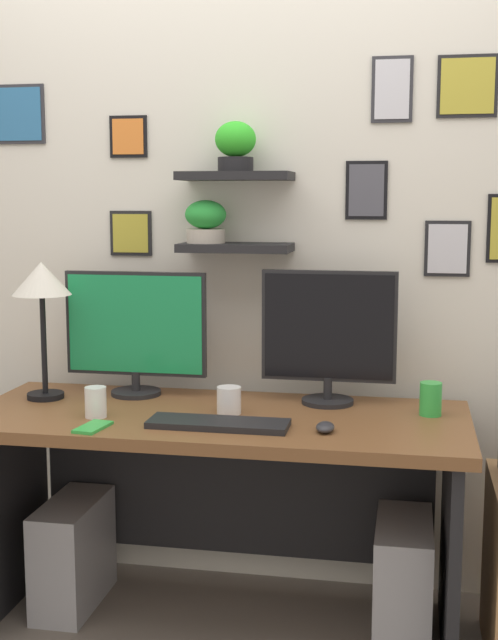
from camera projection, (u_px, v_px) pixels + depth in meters
name	position (u px, v px, depth m)	size (l,w,h in m)	color
ground_plane	(218.00, 626.00, 2.92)	(8.00, 8.00, 0.00)	#70665B
back_wall_assembly	(243.00, 225.00, 3.14)	(4.40, 0.24, 2.70)	silver
desk	(220.00, 469.00, 2.89)	(1.65, 0.68, 0.75)	brown
monitor_left	(136.00, 330.00, 3.05)	(0.52, 0.18, 0.45)	black
monitor_right	(329.00, 334.00, 2.92)	(0.46, 0.18, 0.46)	black
keyboard	(218.00, 424.00, 2.65)	(0.44, 0.14, 0.02)	black
computer_mouse	(325.00, 427.00, 2.59)	(0.06, 0.09, 0.03)	#2D2D33
desk_lamp	(42.00, 288.00, 2.96)	(0.21, 0.21, 0.49)	black
cell_phone	(93.00, 427.00, 2.63)	(0.07, 0.14, 0.01)	green
coffee_mug	(229.00, 400.00, 2.80)	(0.08, 0.08, 0.09)	white
pen_cup	(96.00, 402.00, 2.76)	(0.07, 0.07, 0.10)	white
water_cup	(431.00, 399.00, 2.78)	(0.07, 0.07, 0.11)	green
computer_tower_left	(73.00, 553.00, 3.05)	(0.18, 0.40, 0.38)	#99999E
computer_tower_right	(403.00, 585.00, 2.76)	(0.18, 0.40, 0.42)	#99999E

